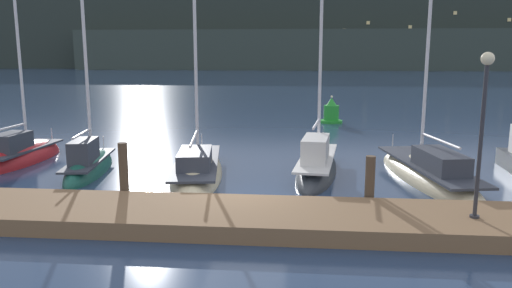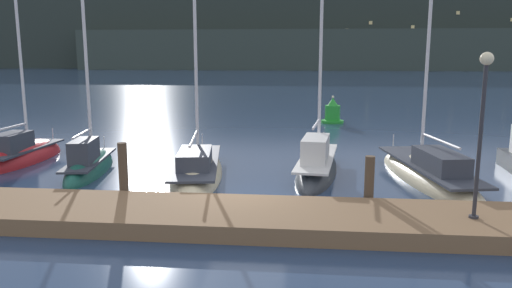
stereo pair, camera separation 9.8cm
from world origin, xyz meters
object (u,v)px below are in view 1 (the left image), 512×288
sailboat_berth_5 (197,172)px  dock_lamppost (483,109)px  sailboat_berth_7 (428,177)px  channel_buoy (331,113)px  sailboat_berth_6 (317,169)px  sailboat_berth_3 (22,159)px  sailboat_berth_4 (89,169)px

sailboat_berth_5 → dock_lamppost: bearing=-32.9°
sailboat_berth_5 → sailboat_berth_7: (8.41, 0.00, 0.01)m
channel_buoy → dock_lamppost: 20.16m
channel_buoy → sailboat_berth_6: bearing=-95.2°
dock_lamppost → sailboat_berth_6: bearing=122.3°
sailboat_berth_7 → channel_buoy: 14.74m
sailboat_berth_3 → channel_buoy: bearing=43.7°
sailboat_berth_7 → channel_buoy: bearing=100.5°
sailboat_berth_4 → dock_lamppost: 13.92m
sailboat_berth_7 → sailboat_berth_5: bearing=-180.0°
sailboat_berth_6 → channel_buoy: size_ratio=5.32×
sailboat_berth_4 → sailboat_berth_6: bearing=4.1°
sailboat_berth_3 → dock_lamppost: sailboat_berth_3 is taller
sailboat_berth_4 → dock_lamppost: sailboat_berth_4 is taller
sailboat_berth_6 → dock_lamppost: sailboat_berth_6 is taller
sailboat_berth_3 → sailboat_berth_7: (16.21, -1.54, 0.02)m
channel_buoy → dock_lamppost: dock_lamppost is taller
sailboat_berth_3 → sailboat_berth_5: bearing=-11.2°
sailboat_berth_4 → sailboat_berth_7: (12.62, -0.03, -0.02)m
sailboat_berth_4 → sailboat_berth_7: size_ratio=0.84×
sailboat_berth_5 → sailboat_berth_3: bearing=168.8°
dock_lamppost → sailboat_berth_5: bearing=147.1°
sailboat_berth_5 → channel_buoy: size_ratio=6.32×
sailboat_berth_7 → channel_buoy: (-2.69, 14.48, 0.50)m
sailboat_berth_4 → sailboat_berth_6: 8.69m
channel_buoy → sailboat_berth_5: bearing=-111.6°
sailboat_berth_4 → channel_buoy: bearing=55.5°
sailboat_berth_4 → channel_buoy: size_ratio=4.75×
sailboat_berth_3 → channel_buoy: sailboat_berth_3 is taller
sailboat_berth_6 → sailboat_berth_7: sailboat_berth_7 is taller
sailboat_berth_7 → sailboat_berth_3: bearing=174.6°
sailboat_berth_3 → channel_buoy: size_ratio=4.42×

